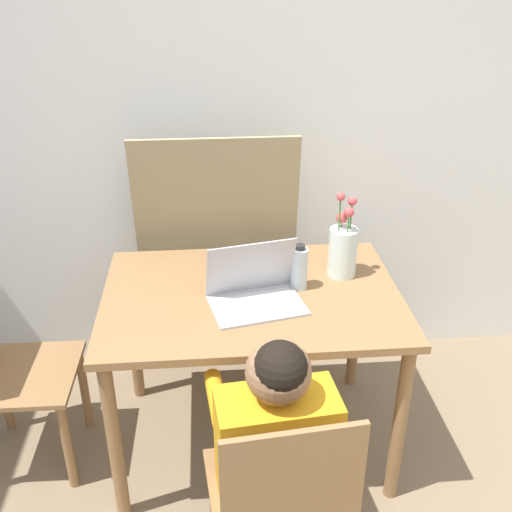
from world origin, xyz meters
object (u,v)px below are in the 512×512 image
(chair_occupied, at_px, (281,505))
(laptop, at_px, (254,289))
(person_seated, at_px, (273,432))
(water_bottle, at_px, (300,268))
(flower_vase, at_px, (343,249))

(chair_occupied, distance_m, laptop, 0.74)
(person_seated, distance_m, water_bottle, 0.68)
(chair_occupied, relative_size, water_bottle, 4.64)
(flower_vase, bearing_deg, person_seated, -115.99)
(laptop, bearing_deg, chair_occupied, -100.05)
(chair_occupied, height_order, water_bottle, water_bottle)
(flower_vase, bearing_deg, chair_occupied, -112.12)
(flower_vase, xyz_separation_m, water_bottle, (-0.18, -0.09, -0.03))
(laptop, relative_size, flower_vase, 1.06)
(person_seated, height_order, laptop, person_seated)
(person_seated, bearing_deg, chair_occupied, 90.00)
(chair_occupied, xyz_separation_m, flower_vase, (0.34, 0.83, 0.41))
(flower_vase, bearing_deg, water_bottle, -153.91)
(person_seated, height_order, flower_vase, flower_vase)
(person_seated, relative_size, laptop, 2.62)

